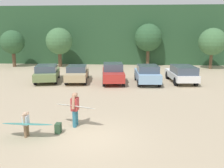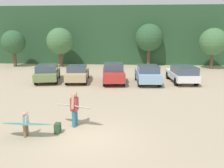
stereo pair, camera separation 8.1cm
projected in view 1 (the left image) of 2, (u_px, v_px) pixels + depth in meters
The scene contains 16 objects.
ground_plane at pixel (91, 138), 10.35m from camera, with size 120.00×120.00×0.00m, color tan.
hillside_ridge at pixel (119, 35), 38.32m from camera, with size 108.00×12.00×7.81m, color #284C2D.
tree_center_right at pixel (13, 42), 30.66m from camera, with size 2.96×2.96×4.60m.
tree_center_left at pixel (59, 41), 30.63m from camera, with size 3.32×3.32×4.91m.
tree_center at pixel (148, 38), 31.55m from camera, with size 3.56×3.56×5.44m.
tree_ridge_back at pixel (212, 42), 28.84m from camera, with size 3.21×3.21×4.86m.
parked_car_olive_green at pixel (47, 73), 22.00m from camera, with size 2.84×4.93×1.52m.
parked_car_tan at pixel (77, 73), 22.04m from camera, with size 2.30×4.82×1.45m.
parked_car_red at pixel (113, 73), 21.43m from camera, with size 2.26×4.61×1.74m.
parked_car_sky_blue at pixel (147, 74), 21.06m from camera, with size 2.12×4.29×1.63m.
parked_car_white at pixel (182, 73), 21.42m from camera, with size 2.24×4.74×1.55m.
person_adult at pixel (75, 107), 11.49m from camera, with size 0.33×0.70×1.65m.
person_child at pixel (26, 123), 10.38m from camera, with size 0.23×0.50×1.12m.
surfboard_white at pixel (76, 106), 11.52m from camera, with size 2.22×1.22×0.31m.
surfboard_teal at pixel (27, 124), 10.29m from camera, with size 2.21×0.62×0.25m.
backpack_dropped at pixel (58, 128), 10.84m from camera, with size 0.24×0.34×0.45m.
Camera 1 is at (1.57, -9.55, 4.44)m, focal length 39.06 mm.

